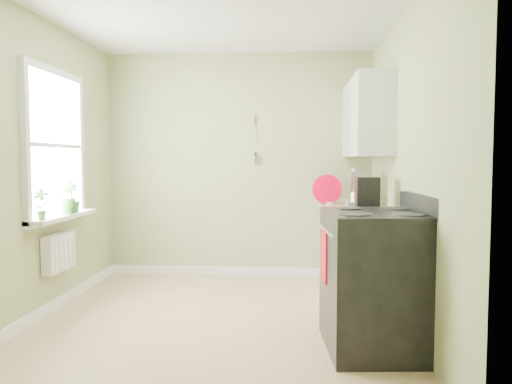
# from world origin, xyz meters

# --- Properties ---
(floor) EXTENTS (3.20, 3.60, 0.02)m
(floor) POSITION_xyz_m (0.00, 0.00, -0.01)
(floor) COLOR tan
(floor) RESTS_ON ground
(ceiling) EXTENTS (3.20, 3.60, 0.02)m
(ceiling) POSITION_xyz_m (0.00, 0.00, 2.71)
(ceiling) COLOR white
(ceiling) RESTS_ON wall_back
(wall_back) EXTENTS (3.20, 0.02, 2.70)m
(wall_back) POSITION_xyz_m (0.00, 1.81, 1.35)
(wall_back) COLOR tan
(wall_back) RESTS_ON floor
(wall_left) EXTENTS (0.02, 3.60, 2.70)m
(wall_left) POSITION_xyz_m (-1.61, 0.00, 1.35)
(wall_left) COLOR tan
(wall_left) RESTS_ON floor
(wall_right) EXTENTS (0.02, 3.60, 2.70)m
(wall_right) POSITION_xyz_m (1.61, 0.00, 1.35)
(wall_right) COLOR tan
(wall_right) RESTS_ON floor
(base_cabinets) EXTENTS (0.60, 1.60, 0.87)m
(base_cabinets) POSITION_xyz_m (1.30, 1.00, 0.43)
(base_cabinets) COLOR white
(base_cabinets) RESTS_ON floor
(countertop) EXTENTS (0.64, 1.60, 0.04)m
(countertop) POSITION_xyz_m (1.29, 1.00, 0.89)
(countertop) COLOR #D8B684
(countertop) RESTS_ON base_cabinets
(upper_cabinets) EXTENTS (0.35, 1.40, 0.80)m
(upper_cabinets) POSITION_xyz_m (1.43, 1.10, 1.85)
(upper_cabinets) COLOR white
(upper_cabinets) RESTS_ON wall_right
(window) EXTENTS (0.06, 1.14, 1.44)m
(window) POSITION_xyz_m (-1.58, 0.30, 1.55)
(window) COLOR white
(window) RESTS_ON wall_left
(window_sill) EXTENTS (0.18, 1.14, 0.04)m
(window_sill) POSITION_xyz_m (-1.51, 0.30, 0.88)
(window_sill) COLOR white
(window_sill) RESTS_ON wall_left
(radiator) EXTENTS (0.12, 0.50, 0.35)m
(radiator) POSITION_xyz_m (-1.54, 0.25, 0.55)
(radiator) COLOR white
(radiator) RESTS_ON wall_left
(wall_utensils) EXTENTS (0.02, 0.14, 0.58)m
(wall_utensils) POSITION_xyz_m (0.20, 1.78, 1.56)
(wall_utensils) COLOR #D8B684
(wall_utensils) RESTS_ON wall_back
(stove) EXTENTS (0.81, 0.90, 1.16)m
(stove) POSITION_xyz_m (1.28, -0.53, 0.52)
(stove) COLOR black
(stove) RESTS_ON floor
(stand_mixer) EXTENTS (0.22, 0.37, 0.43)m
(stand_mixer) POSITION_xyz_m (1.31, 0.91, 1.09)
(stand_mixer) COLOR #B2B2B7
(stand_mixer) RESTS_ON countertop
(kettle) EXTENTS (0.17, 0.10, 0.17)m
(kettle) POSITION_xyz_m (1.07, 1.59, 1.00)
(kettle) COLOR silver
(kettle) RESTS_ON countertop
(coffee_maker) EXTENTS (0.21, 0.23, 0.35)m
(coffee_maker) POSITION_xyz_m (1.33, 0.30, 1.08)
(coffee_maker) COLOR black
(coffee_maker) RESTS_ON countertop
(red_tray) EXTENTS (0.34, 0.15, 0.34)m
(red_tray) POSITION_xyz_m (1.05, 1.49, 1.08)
(red_tray) COLOR #9D001D
(red_tray) RESTS_ON countertop
(jar) EXTENTS (0.07, 0.07, 0.08)m
(jar) POSITION_xyz_m (1.05, 1.06, 0.95)
(jar) COLOR beige
(jar) RESTS_ON countertop
(plant_a) EXTENTS (0.17, 0.14, 0.28)m
(plant_a) POSITION_xyz_m (-1.50, -0.14, 1.04)
(plant_a) COLOR #367528
(plant_a) RESTS_ON window_sill
(plant_b) EXTENTS (0.23, 0.24, 0.33)m
(plant_b) POSITION_xyz_m (-1.50, 0.37, 1.07)
(plant_b) COLOR #367528
(plant_b) RESTS_ON window_sill
(plant_c) EXTENTS (0.21, 0.21, 0.27)m
(plant_c) POSITION_xyz_m (-1.50, 0.48, 1.04)
(plant_c) COLOR #367528
(plant_c) RESTS_ON window_sill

